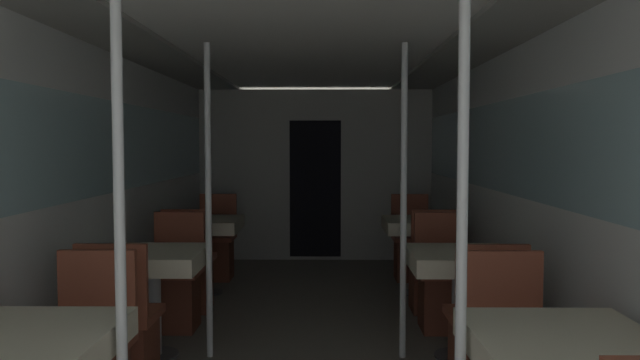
# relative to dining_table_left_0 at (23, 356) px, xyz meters

# --- Properties ---
(wall_left) EXTENTS (0.05, 8.48, 2.13)m
(wall_left) POSITION_rel_dining_table_left_0_xyz_m (-0.43, 2.01, 0.50)
(wall_left) COLOR silver
(wall_left) RESTS_ON ground_plane
(wall_right) EXTENTS (0.05, 8.48, 2.13)m
(wall_right) POSITION_rel_dining_table_left_0_xyz_m (2.53, 2.01, 0.50)
(wall_right) COLOR silver
(wall_right) RESTS_ON ground_plane
(ceiling_panel) EXTENTS (2.96, 8.48, 0.07)m
(ceiling_panel) POSITION_rel_dining_table_left_0_xyz_m (1.05, 2.01, 1.55)
(ceiling_panel) COLOR white
(ceiling_panel) RESTS_ON wall_left
(bulkhead_far) EXTENTS (2.90, 0.09, 2.13)m
(bulkhead_far) POSITION_rel_dining_table_left_0_xyz_m (1.05, 5.42, 0.44)
(bulkhead_far) COLOR #A8A8A3
(bulkhead_far) RESTS_ON ground_plane
(dining_table_left_0) EXTENTS (0.70, 0.70, 0.73)m
(dining_table_left_0) POSITION_rel_dining_table_left_0_xyz_m (0.00, 0.00, 0.00)
(dining_table_left_0) COLOR #4C4C51
(dining_table_left_0) RESTS_ON ground_plane
(support_pole_left_0) EXTENTS (0.04, 0.04, 2.13)m
(support_pole_left_0) POSITION_rel_dining_table_left_0_xyz_m (0.39, 0.00, 0.44)
(support_pole_left_0) COLOR silver
(support_pole_left_0) RESTS_ON ground_plane
(dining_table_left_1) EXTENTS (0.70, 0.70, 0.73)m
(dining_table_left_1) POSITION_rel_dining_table_left_0_xyz_m (0.00, 1.81, 0.00)
(dining_table_left_1) COLOR #4C4C51
(dining_table_left_1) RESTS_ON ground_plane
(chair_left_near_1) EXTENTS (0.40, 0.40, 0.91)m
(chair_left_near_1) POSITION_rel_dining_table_left_0_xyz_m (0.00, 1.17, -0.33)
(chair_left_near_1) COLOR brown
(chair_left_near_1) RESTS_ON ground_plane
(chair_left_far_1) EXTENTS (0.40, 0.40, 0.91)m
(chair_left_far_1) POSITION_rel_dining_table_left_0_xyz_m (0.00, 2.45, -0.33)
(chair_left_far_1) COLOR brown
(chair_left_far_1) RESTS_ON ground_plane
(support_pole_left_1) EXTENTS (0.04, 0.04, 2.13)m
(support_pole_left_1) POSITION_rel_dining_table_left_0_xyz_m (0.39, 1.81, 0.44)
(support_pole_left_1) COLOR silver
(support_pole_left_1) RESTS_ON ground_plane
(dining_table_left_2) EXTENTS (0.70, 0.70, 0.73)m
(dining_table_left_2) POSITION_rel_dining_table_left_0_xyz_m (0.00, 3.62, 0.00)
(dining_table_left_2) COLOR #4C4C51
(dining_table_left_2) RESTS_ON ground_plane
(chair_left_near_2) EXTENTS (0.40, 0.40, 0.91)m
(chair_left_near_2) POSITION_rel_dining_table_left_0_xyz_m (0.00, 2.98, -0.33)
(chair_left_near_2) COLOR brown
(chair_left_near_2) RESTS_ON ground_plane
(chair_left_far_2) EXTENTS (0.40, 0.40, 0.91)m
(chair_left_far_2) POSITION_rel_dining_table_left_0_xyz_m (0.00, 4.26, -0.33)
(chair_left_far_2) COLOR brown
(chair_left_far_2) RESTS_ON ground_plane
(dining_table_right_0) EXTENTS (0.70, 0.70, 0.73)m
(dining_table_right_0) POSITION_rel_dining_table_left_0_xyz_m (2.10, 0.00, 0.00)
(dining_table_right_0) COLOR #4C4C51
(dining_table_right_0) RESTS_ON ground_plane
(support_pole_right_0) EXTENTS (0.04, 0.04, 2.13)m
(support_pole_right_0) POSITION_rel_dining_table_left_0_xyz_m (1.71, 0.00, 0.44)
(support_pole_right_0) COLOR silver
(support_pole_right_0) RESTS_ON ground_plane
(dining_table_right_1) EXTENTS (0.70, 0.70, 0.73)m
(dining_table_right_1) POSITION_rel_dining_table_left_0_xyz_m (2.10, 1.81, 0.00)
(dining_table_right_1) COLOR #4C4C51
(dining_table_right_1) RESTS_ON ground_plane
(chair_right_near_1) EXTENTS (0.40, 0.40, 0.91)m
(chair_right_near_1) POSITION_rel_dining_table_left_0_xyz_m (2.10, 1.17, -0.33)
(chair_right_near_1) COLOR brown
(chair_right_near_1) RESTS_ON ground_plane
(chair_right_far_1) EXTENTS (0.40, 0.40, 0.91)m
(chair_right_far_1) POSITION_rel_dining_table_left_0_xyz_m (2.10, 2.45, -0.33)
(chair_right_far_1) COLOR brown
(chair_right_far_1) RESTS_ON ground_plane
(support_pole_right_1) EXTENTS (0.04, 0.04, 2.13)m
(support_pole_right_1) POSITION_rel_dining_table_left_0_xyz_m (1.71, 1.81, 0.44)
(support_pole_right_1) COLOR silver
(support_pole_right_1) RESTS_ON ground_plane
(dining_table_right_2) EXTENTS (0.70, 0.70, 0.73)m
(dining_table_right_2) POSITION_rel_dining_table_left_0_xyz_m (2.10, 3.62, 0.00)
(dining_table_right_2) COLOR #4C4C51
(dining_table_right_2) RESTS_ON ground_plane
(chair_right_near_2) EXTENTS (0.40, 0.40, 0.91)m
(chair_right_near_2) POSITION_rel_dining_table_left_0_xyz_m (2.10, 2.98, -0.33)
(chair_right_near_2) COLOR brown
(chair_right_near_2) RESTS_ON ground_plane
(chair_right_far_2) EXTENTS (0.40, 0.40, 0.91)m
(chair_right_far_2) POSITION_rel_dining_table_left_0_xyz_m (2.10, 4.26, -0.33)
(chair_right_far_2) COLOR brown
(chair_right_far_2) RESTS_ON ground_plane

